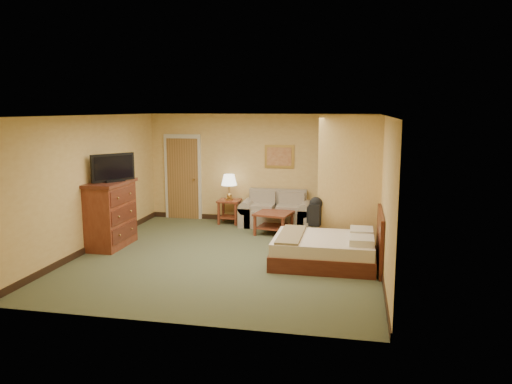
% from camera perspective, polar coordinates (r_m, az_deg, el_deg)
% --- Properties ---
extents(floor, '(6.00, 6.00, 0.00)m').
position_cam_1_polar(floor, '(9.39, -3.06, -7.35)').
color(floor, '#4B5235').
rests_on(floor, ground).
extents(ceiling, '(6.00, 6.00, 0.00)m').
position_cam_1_polar(ceiling, '(8.99, -3.21, 8.73)').
color(ceiling, white).
rests_on(ceiling, back_wall).
extents(back_wall, '(5.50, 0.02, 2.60)m').
position_cam_1_polar(back_wall, '(12.00, 0.48, 2.71)').
color(back_wall, '#DAAD5D').
rests_on(back_wall, floor).
extents(left_wall, '(0.02, 6.00, 2.60)m').
position_cam_1_polar(left_wall, '(10.14, -18.35, 0.97)').
color(left_wall, '#DAAD5D').
rests_on(left_wall, floor).
extents(right_wall, '(0.02, 6.00, 2.60)m').
position_cam_1_polar(right_wall, '(8.82, 14.42, -0.06)').
color(right_wall, '#DAAD5D').
rests_on(right_wall, floor).
extents(partition, '(1.20, 0.15, 2.60)m').
position_cam_1_polar(partition, '(9.72, 10.63, 0.94)').
color(partition, '#DAAD5D').
rests_on(partition, floor).
extents(door, '(0.94, 0.16, 2.10)m').
position_cam_1_polar(door, '(12.52, -8.35, 1.66)').
color(door, beige).
rests_on(door, floor).
extents(baseboard, '(5.50, 0.02, 0.12)m').
position_cam_1_polar(baseboard, '(12.20, 0.47, -3.09)').
color(baseboard, black).
rests_on(baseboard, floor).
extents(loveseat, '(1.66, 0.77, 0.84)m').
position_cam_1_polar(loveseat, '(11.67, 2.32, -2.60)').
color(loveseat, gray).
rests_on(loveseat, floor).
extents(side_table, '(0.52, 0.52, 0.57)m').
position_cam_1_polar(side_table, '(11.96, -3.07, -1.82)').
color(side_table, maroon).
rests_on(side_table, floor).
extents(table_lamp, '(0.37, 0.37, 0.61)m').
position_cam_1_polar(table_lamp, '(11.85, -3.09, 1.31)').
color(table_lamp, '#B18641').
rests_on(table_lamp, side_table).
extents(coffee_table, '(0.86, 0.86, 0.48)m').
position_cam_1_polar(coffee_table, '(10.96, 2.05, -3.03)').
color(coffee_table, maroon).
rests_on(coffee_table, floor).
extents(wall_picture, '(0.70, 0.04, 0.55)m').
position_cam_1_polar(wall_picture, '(11.86, 2.68, 4.08)').
color(wall_picture, '#B78E3F').
rests_on(wall_picture, back_wall).
extents(dresser, '(0.65, 1.23, 1.31)m').
position_cam_1_polar(dresser, '(10.29, -16.29, -2.41)').
color(dresser, maroon).
rests_on(dresser, floor).
extents(tv, '(0.57, 0.77, 0.55)m').
position_cam_1_polar(tv, '(10.10, -16.03, 2.61)').
color(tv, black).
rests_on(tv, dresser).
extents(bed, '(1.88, 1.52, 0.98)m').
position_cam_1_polar(bed, '(8.95, 8.22, -6.49)').
color(bed, '#491A11').
rests_on(bed, floor).
extents(backpack, '(0.26, 0.35, 0.55)m').
position_cam_1_polar(backpack, '(9.75, 6.85, -2.09)').
color(backpack, black).
rests_on(backpack, bed).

